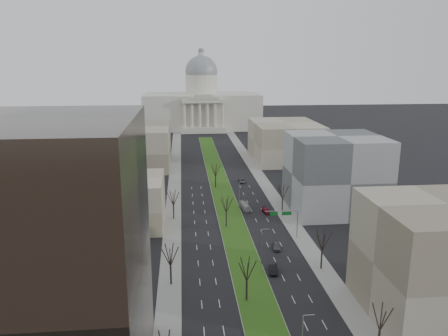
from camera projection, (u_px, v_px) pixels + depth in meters
ground at (221, 188)px, 165.03m from camera, size 600.00×600.00×0.00m
median at (221, 188)px, 164.03m from camera, size 8.00×222.03×0.20m
sidewalk_left at (173, 211)px, 139.23m from camera, size 5.00×330.00×0.15m
sidewalk_right at (281, 208)px, 142.50m from camera, size 5.00×330.00×0.15m
capitol at (202, 105)px, 305.58m from camera, size 80.00×46.00×55.00m
building_glass_tower at (13, 268)px, 58.22m from camera, size 34.00×30.00×40.00m
building_beige_left at (118, 202)px, 126.45m from camera, size 26.00×22.00×14.00m
building_tan_right at (441, 261)px, 80.45m from camera, size 26.00×24.00×22.00m
building_grey_right at (335, 173)px, 138.26m from camera, size 28.00×26.00×24.00m
building_far_left at (136, 146)px, 198.22m from camera, size 30.00×40.00×18.00m
building_far_right at (285, 141)px, 209.59m from camera, size 30.00×40.00×18.00m
tree_left_mid at (170, 255)px, 92.18m from camera, size 5.40×5.40×9.72m
tree_left_far at (173, 197)px, 130.86m from camera, size 5.28×5.28×9.50m
tree_right_near at (381, 317)px, 70.36m from camera, size 5.16×5.16×9.29m
tree_right_mid at (323, 240)px, 99.22m from camera, size 5.52×5.52×9.94m
tree_right_far at (283, 191)px, 138.01m from camera, size 5.04×5.04×9.07m
tree_median_a at (247, 269)px, 85.88m from camera, size 5.40×5.40×9.72m
tree_median_b at (226, 204)px, 124.51m from camera, size 5.40×5.40×9.72m
tree_median_c at (215, 170)px, 163.15m from camera, size 5.40×5.40×9.72m
streetlamp_median_b at (262, 246)px, 101.43m from camera, size 1.90×0.20×9.16m
streetlamp_median_c at (239, 195)px, 140.07m from camera, size 1.90×0.20×9.16m
mast_arm_signs at (288, 217)px, 116.54m from camera, size 9.12×0.24×8.09m
car_grey_near at (277, 246)px, 111.22m from camera, size 2.61×4.93×1.60m
car_black at (273, 269)px, 99.22m from camera, size 2.62×5.44×1.72m
car_red at (266, 211)px, 137.54m from camera, size 2.77×5.10×1.40m
car_grey_far at (242, 181)px, 171.65m from camera, size 2.66×5.15×1.39m
box_van at (245, 206)px, 140.89m from camera, size 2.69×7.85×2.14m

